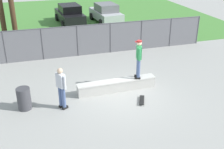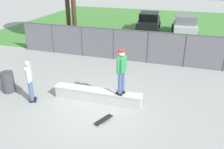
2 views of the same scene
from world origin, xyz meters
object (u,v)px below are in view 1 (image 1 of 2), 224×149
at_px(concrete_ledge, 117,85).
at_px(trash_bin, 24,99).
at_px(skateboard, 142,100).
at_px(car_silver, 106,13).
at_px(skateboarder, 139,57).
at_px(car_black, 70,14).
at_px(bystander, 61,87).

relative_size(concrete_ledge, trash_bin, 3.98).
bearing_deg(skateboard, trash_bin, 169.71).
distance_m(skateboard, trash_bin, 4.98).
height_order(skateboard, car_silver, car_silver).
distance_m(car_silver, trash_bin, 14.89).
height_order(skateboarder, car_black, skateboarder).
distance_m(car_black, car_silver, 3.15).
xyz_separation_m(car_black, trash_bin, (-4.09, -13.52, -0.37)).
xyz_separation_m(car_black, car_silver, (3.12, -0.50, 0.00)).
bearing_deg(car_black, concrete_ledge, -89.76).
relative_size(skateboarder, trash_bin, 1.95).
bearing_deg(skateboarder, trash_bin, -175.94).
height_order(skateboard, trash_bin, trash_bin).
bearing_deg(concrete_ledge, skateboarder, -2.47).
distance_m(skateboarder, car_silver, 12.84).
distance_m(concrete_ledge, skateboard, 1.50).
bearing_deg(trash_bin, car_silver, 61.03).
xyz_separation_m(bystander, trash_bin, (-1.51, 0.41, -0.54)).
height_order(skateboarder, car_silver, skateboarder).
xyz_separation_m(concrete_ledge, car_black, (-0.06, 13.11, 0.57)).
bearing_deg(car_silver, concrete_ledge, -103.64).
relative_size(skateboarder, bystander, 1.01).
bearing_deg(skateboarder, car_black, 94.73).
bearing_deg(skateboarder, car_silver, 80.89).
bearing_deg(trash_bin, skateboarder, 4.06).
bearing_deg(car_silver, bystander, -112.97).
bearing_deg(skateboarder, skateboard, -103.35).
distance_m(concrete_ledge, car_black, 13.12).
bearing_deg(skateboard, skateboarder, 76.65).
distance_m(skateboard, car_silver, 14.12).
xyz_separation_m(skateboard, car_black, (-0.79, 14.40, 0.77)).
relative_size(car_black, car_silver, 1.00).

